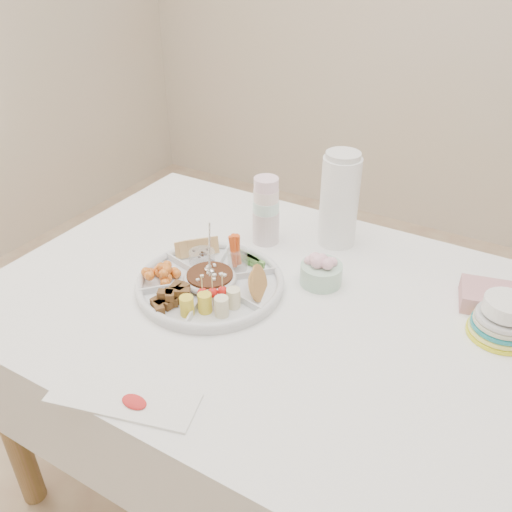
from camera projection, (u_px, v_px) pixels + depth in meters
The scene contains 16 objects.
floor at pixel (280, 489), 1.77m from camera, with size 4.00×4.00×0.00m, color tan.
dining_table at pixel (283, 408), 1.57m from camera, with size 1.52×1.02×0.76m, color white.
party_tray at pixel (210, 281), 1.41m from camera, with size 0.38×0.38×0.04m, color silver.
bean_dip at pixel (210, 279), 1.41m from camera, with size 0.12×0.12×0.04m, color #331F10.
tortillas at pixel (259, 281), 1.37m from camera, with size 0.09×0.09×0.05m, color olive, non-canonical shape.
carrot_cucumber at pixel (245, 249), 1.47m from camera, with size 0.11×0.11×0.10m, color #E8531C, non-canonical shape.
pita_raisins at pixel (200, 249), 1.50m from camera, with size 0.10×0.10×0.05m, color #EFB86C, non-canonical shape.
cherries at pixel (163, 270), 1.43m from camera, with size 0.11×0.11×0.05m, color gold, non-canonical shape.
granola_chunks at pixel (170, 299), 1.32m from camera, with size 0.10×0.10×0.04m, color #543421, non-canonical shape.
banana_tomato at pixel (221, 299), 1.29m from camera, with size 0.11×0.11×0.09m, color #E9D47B, non-canonical shape.
cup_stack at pixel (266, 208), 1.57m from camera, with size 0.08×0.08×0.22m, color #B3C7A3.
thermos at pixel (339, 198), 1.55m from camera, with size 0.11×0.11×0.29m, color white.
flower_bowl at pixel (321, 269), 1.42m from camera, with size 0.11×0.11×0.08m, color #84BC97.
napkin_stack at pixel (488, 297), 1.35m from camera, with size 0.13×0.12×0.04m, color #C4838A.
plate_stack at pixel (503, 319), 1.24m from camera, with size 0.15×0.15×0.10m, color #F0E55E.
placemat at pixel (123, 398), 1.09m from camera, with size 0.31×0.10×0.01m, color white.
Camera 1 is at (0.49, -0.98, 1.59)m, focal length 38.00 mm.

